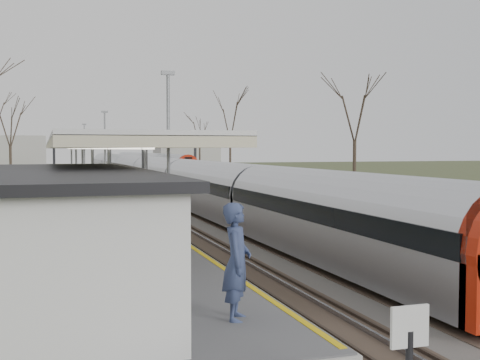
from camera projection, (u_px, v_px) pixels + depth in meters
name	position (u px, v px, depth m)	size (l,w,h in m)	color
track_bed	(167.00, 186.00, 59.69)	(24.00, 160.00, 0.22)	#474442
platform	(80.00, 197.00, 40.17)	(3.50, 69.00, 1.00)	#9E9B93
canopy	(83.00, 145.00, 35.71)	(4.10, 50.00, 3.11)	slate
signal_gantry	(127.00, 141.00, 87.92)	(21.00, 0.59, 6.08)	black
tree_east_far	(355.00, 107.00, 51.21)	(5.00, 5.00, 10.30)	#2D231C
train_near	(147.00, 174.00, 54.00)	(2.62, 90.21, 3.05)	#A5A7AF
train_far	(147.00, 162.00, 97.66)	(2.62, 60.21, 3.05)	#A5A7AF
passenger	(237.00, 262.00, 9.49)	(0.69, 0.45, 1.88)	navy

